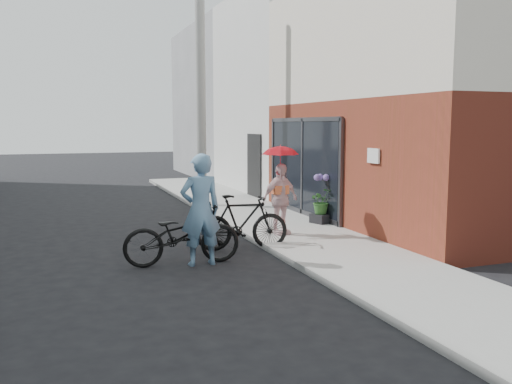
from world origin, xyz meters
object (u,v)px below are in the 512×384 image
bike_left (182,235)px  kimono_woman (280,199)px  bike_right (242,222)px  planter (321,218)px  utility_pole (201,87)px  officer (200,210)px

bike_left → kimono_woman: size_ratio=1.34×
bike_right → kimono_woman: bearing=-52.5°
planter → bike_left: bearing=-150.3°
planter → utility_pole: bearing=116.1°
bike_right → planter: (2.52, 1.50, -0.32)m
officer → bike_left: 0.55m
bike_right → officer: bearing=136.2°
bike_right → kimono_woman: kimono_woman is taller
utility_pole → officer: (-1.67, -6.21, -2.52)m
kimono_woman → officer: bearing=-161.4°
officer → bike_left: bearing=-24.2°
officer → utility_pole: bearing=-106.3°
bike_right → kimono_woman: size_ratio=1.20×
bike_left → bike_right: 1.52m
planter → kimono_woman: bearing=-148.3°
utility_pole → bike_left: utility_pole is taller
officer → bike_left: (-0.30, 0.13, -0.44)m
utility_pole → kimono_woman: 5.46m
bike_right → planter: bearing=-51.4°
officer → bike_right: 1.41m
utility_pole → bike_right: size_ratio=3.83×
officer → bike_right: officer is taller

